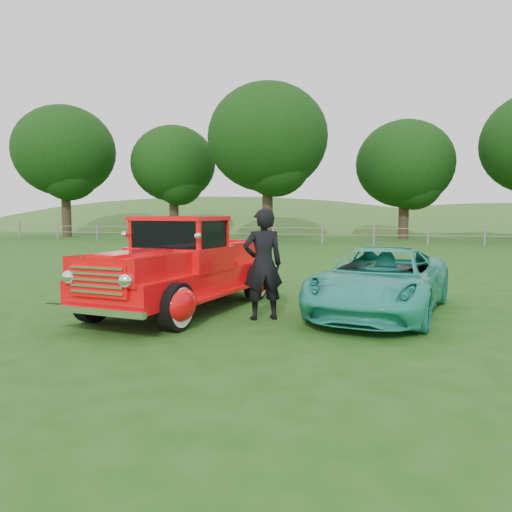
% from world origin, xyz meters
% --- Properties ---
extents(ground, '(140.00, 140.00, 0.00)m').
position_xyz_m(ground, '(0.00, 0.00, 0.00)').
color(ground, '#1E4B14').
rests_on(ground, ground).
extents(distant_hills, '(116.00, 60.00, 18.00)m').
position_xyz_m(distant_hills, '(-4.08, 59.46, -4.55)').
color(distant_hills, '#315720').
rests_on(distant_hills, ground).
extents(fence_line, '(48.00, 0.12, 1.20)m').
position_xyz_m(fence_line, '(0.00, 22.00, 0.60)').
color(fence_line, slate).
rests_on(fence_line, ground).
extents(tree_far_west, '(7.60, 7.60, 9.93)m').
position_xyz_m(tree_far_west, '(-20.00, 26.00, 6.49)').
color(tree_far_west, '#312218').
rests_on(tree_far_west, ground).
extents(tree_mid_west, '(6.40, 6.40, 8.46)m').
position_xyz_m(tree_mid_west, '(-12.00, 28.00, 5.55)').
color(tree_mid_west, '#312218').
rests_on(tree_mid_west, ground).
extents(tree_near_west, '(8.00, 8.00, 10.42)m').
position_xyz_m(tree_near_west, '(-4.00, 25.00, 6.80)').
color(tree_near_west, '#312218').
rests_on(tree_near_west, ground).
extents(tree_near_east, '(6.80, 6.80, 8.33)m').
position_xyz_m(tree_near_east, '(5.00, 29.00, 5.25)').
color(tree_near_east, '#312218').
rests_on(tree_near_east, ground).
extents(red_pickup, '(2.85, 5.21, 1.78)m').
position_xyz_m(red_pickup, '(-0.43, 0.92, 0.80)').
color(red_pickup, black).
rests_on(red_pickup, ground).
extents(teal_sedan, '(2.87, 4.66, 1.21)m').
position_xyz_m(teal_sedan, '(3.24, 1.44, 0.60)').
color(teal_sedan, teal).
rests_on(teal_sedan, ground).
extents(man, '(0.83, 0.73, 1.92)m').
position_xyz_m(man, '(1.25, 0.45, 0.96)').
color(man, black).
rests_on(man, ground).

